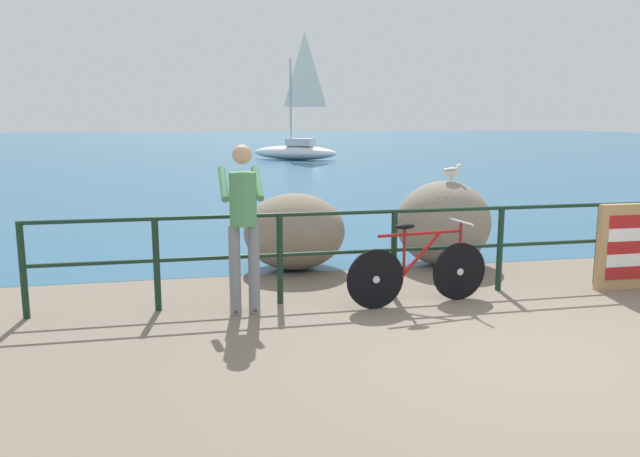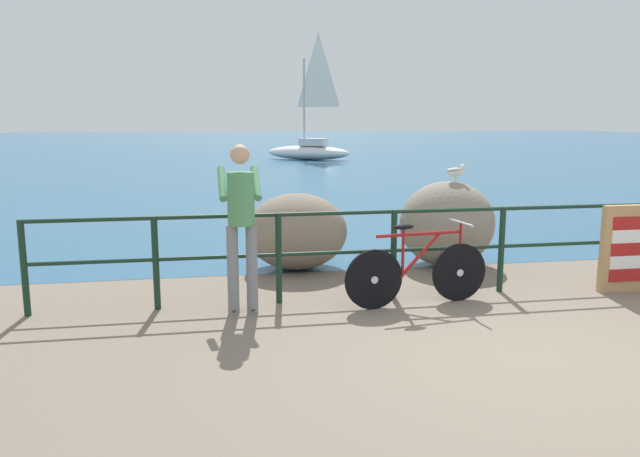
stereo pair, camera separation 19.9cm
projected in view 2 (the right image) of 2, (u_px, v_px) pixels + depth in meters
name	position (u px, v px, depth m)	size (l,w,h in m)	color
ground_plane	(277.00, 172.00, 24.83)	(120.00, 120.00, 0.10)	#756656
sea_surface	(240.00, 143.00, 52.26)	(120.00, 90.00, 0.01)	#285B7F
promenade_railing	(449.00, 241.00, 7.25)	(9.35, 0.07, 1.02)	black
bicycle	(418.00, 271.00, 6.87)	(1.69, 0.48, 0.92)	black
person_at_railing	(241.00, 221.00, 6.49)	(0.45, 0.64, 1.78)	slate
folded_deckchair_stack	(634.00, 248.00, 7.41)	(0.84, 0.10, 1.04)	tan
breakwater_boulder_main	(447.00, 224.00, 8.71)	(1.34, 1.17, 1.19)	gray
breakwater_boulder_left	(297.00, 231.00, 8.52)	(1.38, 1.23, 1.04)	gray
seagull	(455.00, 171.00, 8.57)	(0.34, 0.17, 0.23)	gold
sailboat	(309.00, 146.00, 31.00)	(4.42, 3.44, 6.16)	white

